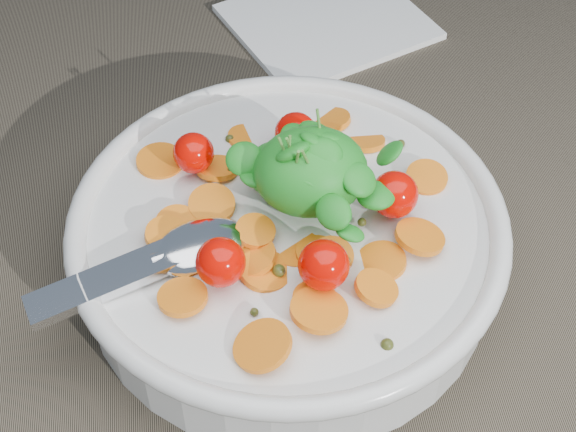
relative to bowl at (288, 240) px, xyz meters
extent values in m
plane|color=brown|center=(0.03, 0.02, -0.03)|extent=(6.00, 6.00, 0.00)
cylinder|color=white|center=(0.00, 0.00, -0.01)|extent=(0.26, 0.26, 0.05)
torus|color=white|center=(0.00, 0.00, 0.02)|extent=(0.27, 0.27, 0.01)
cylinder|color=white|center=(0.00, 0.00, -0.03)|extent=(0.13, 0.13, 0.01)
cylinder|color=brown|center=(0.00, 0.00, -0.01)|extent=(0.23, 0.23, 0.04)
cylinder|color=orange|center=(-0.01, 0.04, 0.02)|extent=(0.03, 0.03, 0.01)
cylinder|color=orange|center=(0.00, -0.02, 0.02)|extent=(0.03, 0.03, 0.01)
cylinder|color=orange|center=(-0.07, 0.06, 0.02)|extent=(0.04, 0.04, 0.01)
cylinder|color=orange|center=(-0.07, -0.05, 0.02)|extent=(0.03, 0.03, 0.01)
cylinder|color=orange|center=(-0.03, -0.03, 0.02)|extent=(0.04, 0.04, 0.01)
cylinder|color=orange|center=(-0.04, 0.05, 0.02)|extent=(0.04, 0.04, 0.01)
cylinder|color=orange|center=(-0.07, -0.01, 0.02)|extent=(0.03, 0.03, 0.01)
cylinder|color=orange|center=(0.04, -0.06, 0.02)|extent=(0.04, 0.04, 0.01)
cylinder|color=orange|center=(-0.04, 0.02, 0.02)|extent=(0.04, 0.04, 0.01)
cylinder|color=orange|center=(0.01, -0.03, 0.02)|extent=(0.03, 0.03, 0.01)
cylinder|color=orange|center=(0.01, -0.06, 0.02)|extent=(0.03, 0.03, 0.01)
cylinder|color=orange|center=(0.01, -0.07, 0.03)|extent=(0.04, 0.04, 0.01)
cylinder|color=orange|center=(-0.02, -0.04, 0.02)|extent=(0.04, 0.04, 0.01)
cylinder|color=orange|center=(-0.02, 0.08, 0.02)|extent=(0.03, 0.03, 0.01)
cylinder|color=orange|center=(-0.03, -0.09, 0.02)|extent=(0.04, 0.05, 0.02)
cylinder|color=orange|center=(-0.02, -0.01, 0.03)|extent=(0.03, 0.03, 0.01)
cylinder|color=orange|center=(-0.07, 0.00, 0.02)|extent=(0.04, 0.04, 0.01)
cylinder|color=orange|center=(0.05, -0.04, 0.02)|extent=(0.04, 0.04, 0.01)
cylinder|color=orange|center=(0.04, 0.09, 0.02)|extent=(0.04, 0.04, 0.01)
cylinder|color=orange|center=(0.07, -0.03, 0.02)|extent=(0.04, 0.04, 0.01)
cylinder|color=orange|center=(0.09, 0.02, 0.02)|extent=(0.04, 0.04, 0.01)
cylinder|color=orange|center=(0.06, 0.06, 0.02)|extent=(0.04, 0.04, 0.01)
cylinder|color=orange|center=(0.02, -0.03, 0.02)|extent=(0.03, 0.03, 0.01)
sphere|color=#3B4216|center=(0.02, -0.03, 0.02)|extent=(0.01, 0.01, 0.01)
sphere|color=#3B4216|center=(-0.01, -0.04, 0.02)|extent=(0.01, 0.01, 0.01)
sphere|color=#3B4216|center=(-0.03, -0.07, 0.02)|extent=(0.00, 0.00, 0.00)
sphere|color=#3B4216|center=(0.04, -0.09, 0.02)|extent=(0.01, 0.01, 0.01)
sphere|color=#3B4216|center=(0.03, -0.04, 0.03)|extent=(0.01, 0.01, 0.01)
sphere|color=#3B4216|center=(0.06, -0.02, 0.02)|extent=(0.01, 0.01, 0.01)
sphere|color=#3B4216|center=(-0.03, 0.04, 0.02)|extent=(0.01, 0.01, 0.01)
sphere|color=#3B4216|center=(-0.04, -0.02, 0.02)|extent=(0.01, 0.01, 0.01)
sphere|color=#3B4216|center=(0.02, 0.04, 0.02)|extent=(0.01, 0.01, 0.01)
sphere|color=#3B4216|center=(-0.01, 0.05, 0.02)|extent=(0.01, 0.01, 0.01)
sphere|color=#3B4216|center=(0.04, -0.01, 0.02)|extent=(0.01, 0.01, 0.01)
sphere|color=#3B4216|center=(0.08, 0.06, 0.02)|extent=(0.01, 0.01, 0.01)
sphere|color=#3B4216|center=(-0.03, 0.08, 0.02)|extent=(0.01, 0.01, 0.01)
sphere|color=#3B4216|center=(-0.05, -0.02, 0.02)|extent=(0.01, 0.01, 0.01)
sphere|color=#D70700|center=(0.06, 0.00, 0.04)|extent=(0.03, 0.03, 0.03)
sphere|color=#D70700|center=(0.01, 0.06, 0.03)|extent=(0.03, 0.03, 0.03)
sphere|color=#D70700|center=(-0.05, 0.05, 0.03)|extent=(0.03, 0.03, 0.03)
sphere|color=#D70700|center=(-0.04, -0.04, 0.04)|extent=(0.03, 0.03, 0.03)
sphere|color=#D70700|center=(0.01, -0.05, 0.04)|extent=(0.03, 0.03, 0.03)
ellipsoid|color=green|center=(0.01, 0.01, 0.05)|extent=(0.07, 0.06, 0.05)
ellipsoid|color=green|center=(0.00, 0.02, 0.04)|extent=(0.04, 0.04, 0.03)
ellipsoid|color=green|center=(-0.02, 0.01, 0.04)|extent=(0.03, 0.03, 0.01)
ellipsoid|color=green|center=(0.01, 0.01, 0.06)|extent=(0.02, 0.02, 0.02)
ellipsoid|color=green|center=(0.02, 0.03, 0.06)|extent=(0.03, 0.03, 0.02)
ellipsoid|color=green|center=(0.05, -0.01, 0.04)|extent=(0.03, 0.03, 0.01)
ellipsoid|color=green|center=(0.02, 0.02, 0.06)|extent=(0.02, 0.02, 0.01)
ellipsoid|color=green|center=(0.03, 0.01, 0.06)|extent=(0.02, 0.02, 0.01)
ellipsoid|color=green|center=(0.04, -0.01, 0.06)|extent=(0.03, 0.03, 0.02)
ellipsoid|color=green|center=(0.03, 0.01, 0.06)|extent=(0.02, 0.02, 0.01)
ellipsoid|color=green|center=(0.03, 0.02, 0.07)|extent=(0.02, 0.02, 0.01)
ellipsoid|color=green|center=(0.01, -0.01, 0.06)|extent=(0.03, 0.03, 0.02)
ellipsoid|color=green|center=(0.02, 0.01, 0.06)|extent=(0.03, 0.03, 0.01)
ellipsoid|color=green|center=(0.03, -0.04, 0.04)|extent=(0.02, 0.02, 0.01)
ellipsoid|color=green|center=(-0.02, 0.02, 0.05)|extent=(0.02, 0.02, 0.02)
ellipsoid|color=green|center=(0.07, 0.03, 0.04)|extent=(0.02, 0.03, 0.02)
ellipsoid|color=green|center=(0.02, 0.00, 0.07)|extent=(0.03, 0.03, 0.02)
ellipsoid|color=green|center=(0.02, 0.01, 0.05)|extent=(0.02, 0.02, 0.02)
ellipsoid|color=green|center=(0.02, 0.00, 0.06)|extent=(0.03, 0.03, 0.01)
ellipsoid|color=green|center=(0.01, 0.04, 0.04)|extent=(0.03, 0.03, 0.02)
ellipsoid|color=green|center=(0.02, 0.00, 0.05)|extent=(0.03, 0.03, 0.02)
ellipsoid|color=green|center=(0.02, 0.01, 0.07)|extent=(0.02, 0.02, 0.01)
ellipsoid|color=green|center=(0.02, -0.03, 0.05)|extent=(0.03, 0.03, 0.02)
ellipsoid|color=green|center=(0.00, 0.01, 0.07)|extent=(0.03, 0.02, 0.03)
cylinder|color=#4C8C33|center=(0.02, 0.02, 0.06)|extent=(0.01, 0.01, 0.04)
cylinder|color=#4C8C33|center=(0.00, 0.00, 0.06)|extent=(0.00, 0.01, 0.04)
cylinder|color=#4C8C33|center=(0.01, 0.01, 0.06)|extent=(0.01, 0.01, 0.04)
cylinder|color=#4C8C33|center=(0.00, 0.00, 0.06)|extent=(0.02, 0.01, 0.04)
cylinder|color=#4C8C33|center=(0.01, 0.00, 0.06)|extent=(0.01, 0.01, 0.04)
cylinder|color=#4C8C33|center=(0.00, 0.00, 0.06)|extent=(0.01, 0.01, 0.04)
ellipsoid|color=silver|center=(-0.05, -0.02, 0.02)|extent=(0.07, 0.06, 0.02)
cube|color=silver|center=(-0.10, -0.03, 0.02)|extent=(0.11, 0.06, 0.02)
cylinder|color=silver|center=(-0.07, -0.02, 0.02)|extent=(0.02, 0.02, 0.01)
cube|color=white|center=(0.07, 0.26, -0.03)|extent=(0.19, 0.18, 0.01)
camera|label=1|loc=(-0.04, -0.35, 0.42)|focal=55.00mm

